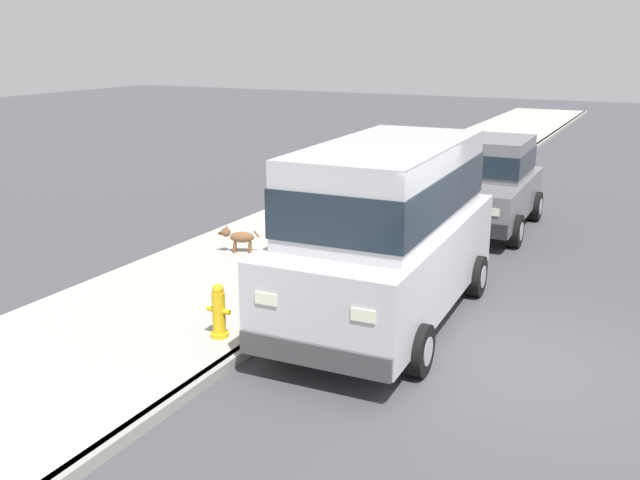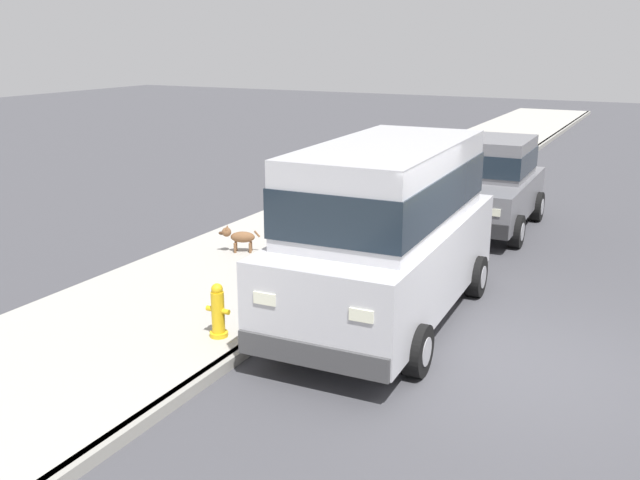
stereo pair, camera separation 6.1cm
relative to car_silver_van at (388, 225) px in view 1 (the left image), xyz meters
name	(u,v)px [view 1 (the left image)]	position (x,y,z in m)	size (l,w,h in m)	color
ground_plane	(523,366)	(2.08, -0.67, -1.39)	(80.00, 80.00, 0.00)	#424247
curb	(294,316)	(-1.12, -0.67, -1.32)	(0.16, 64.00, 0.14)	gray
sidewalk	(192,296)	(-2.92, -0.67, -1.32)	(3.60, 64.00, 0.14)	#A8A59E
car_silver_van	(388,225)	(0.00, 0.00, 0.00)	(2.26, 4.96, 2.52)	#BCBCC1
car_grey_hatchback	(487,182)	(-0.01, 5.70, -0.42)	(2.02, 3.84, 1.88)	slate
dog_brown	(238,237)	(-3.42, 1.42, -0.97)	(0.70, 0.40, 0.49)	brown
fire_hydrant	(219,312)	(-1.57, -1.86, -0.92)	(0.34, 0.24, 0.72)	gold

